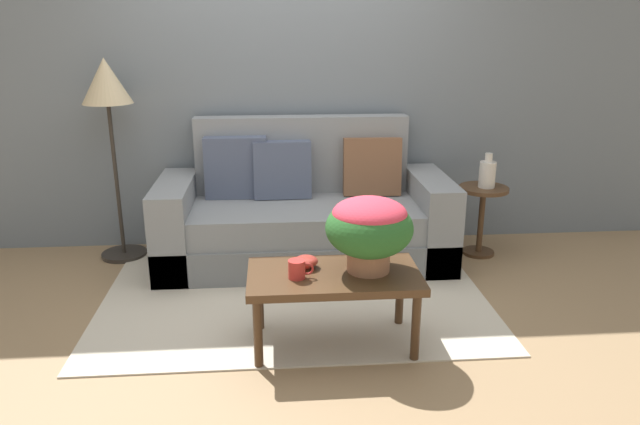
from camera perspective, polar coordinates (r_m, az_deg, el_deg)
name	(u,v)px	position (r m, az deg, el deg)	size (l,w,h in m)	color
ground_plane	(295,297)	(3.98, -2.45, -8.14)	(14.00, 14.00, 0.00)	#997A56
wall_back	(286,62)	(4.73, -3.26, 14.23)	(6.40, 0.12, 2.89)	slate
area_rug	(294,292)	(4.04, -2.49, -7.67)	(2.51, 1.83, 0.01)	beige
couch	(304,218)	(4.48, -1.58, -0.49)	(2.15, 0.88, 1.06)	slate
coffee_table	(334,282)	(3.27, 1.35, -6.68)	(0.94, 0.52, 0.44)	#442D1B
side_table	(482,208)	(4.73, 15.33, 0.42)	(0.37, 0.37, 0.55)	#4C331E
floor_lamp	(107,97)	(4.60, -19.77, 10.38)	(0.36, 0.36, 1.51)	#2D2823
potted_plant	(369,227)	(3.20, 4.76, -1.36)	(0.48, 0.48, 0.41)	#A36B4C
coffee_mug	(297,269)	(3.17, -2.19, -5.48)	(0.14, 0.09, 0.10)	red
snack_bowl	(306,261)	(3.30, -1.36, -4.72)	(0.14, 0.14, 0.07)	#B2382D
table_vase	(487,174)	(4.66, 15.80, 3.63)	(0.12, 0.12, 0.26)	silver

